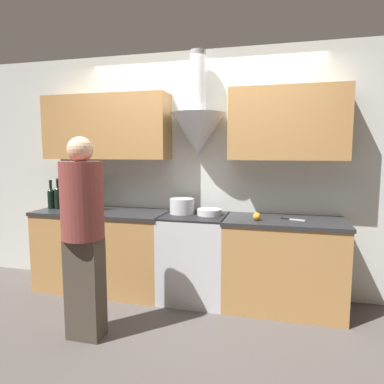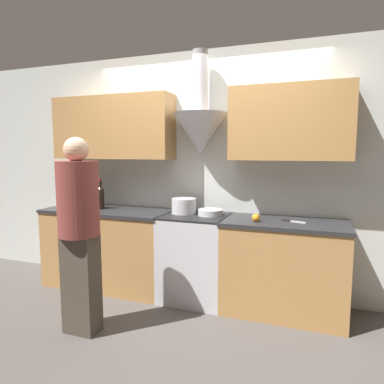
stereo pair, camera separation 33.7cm
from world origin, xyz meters
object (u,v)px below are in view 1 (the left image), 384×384
at_px(wine_bottle_0, 51,197).
at_px(wine_bottle_4, 82,199).
at_px(mixing_bowl, 209,212).
at_px(wine_bottle_2, 67,197).
at_px(orange_fruit, 257,216).
at_px(wine_bottle_3, 73,198).
at_px(person_foreground_left, 83,230).
at_px(wine_bottle_1, 58,196).
at_px(wine_bottle_5, 88,198).
at_px(wine_bottle_6, 94,198).
at_px(stock_pot, 182,206).
at_px(stove_range, 194,257).

relative_size(wine_bottle_0, wine_bottle_4, 1.03).
height_order(wine_bottle_0, mixing_bowl, wine_bottle_0).
xyz_separation_m(wine_bottle_2, orange_fruit, (2.12, -0.12, -0.10)).
distance_m(wine_bottle_3, orange_fruit, 2.03).
bearing_deg(mixing_bowl, person_foreground_left, -129.65).
relative_size(orange_fruit, person_foreground_left, 0.05).
height_order(wine_bottle_1, mixing_bowl, wine_bottle_1).
bearing_deg(wine_bottle_5, mixing_bowl, 1.41).
relative_size(wine_bottle_0, wine_bottle_2, 0.95).
distance_m(wine_bottle_1, wine_bottle_5, 0.37).
distance_m(wine_bottle_0, wine_bottle_6, 0.55).
distance_m(wine_bottle_2, orange_fruit, 2.13).
distance_m(mixing_bowl, orange_fruit, 0.51).
height_order(wine_bottle_1, wine_bottle_5, same).
bearing_deg(mixing_bowl, wine_bottle_2, -178.63).
relative_size(wine_bottle_2, person_foreground_left, 0.21).
bearing_deg(wine_bottle_4, wine_bottle_0, -177.82).
bearing_deg(orange_fruit, wine_bottle_4, 176.27).
height_order(wine_bottle_5, stock_pot, wine_bottle_5).
bearing_deg(stock_pot, stove_range, -20.79).
xyz_separation_m(stock_pot, mixing_bowl, (0.30, -0.02, -0.05)).
relative_size(wine_bottle_6, orange_fruit, 4.56).
distance_m(wine_bottle_4, mixing_bowl, 1.46).
bearing_deg(wine_bottle_5, wine_bottle_4, 177.75).
bearing_deg(wine_bottle_6, orange_fruit, -3.52).
xyz_separation_m(stock_pot, person_foreground_left, (-0.53, -1.02, -0.05)).
bearing_deg(wine_bottle_5, wine_bottle_6, -9.61).
bearing_deg(wine_bottle_2, wine_bottle_4, 2.82).
height_order(wine_bottle_5, mixing_bowl, wine_bottle_5).
bearing_deg(orange_fruit, stock_pot, 167.61).
xyz_separation_m(stove_range, wine_bottle_4, (-1.30, 0.01, 0.56)).
distance_m(wine_bottle_2, wine_bottle_4, 0.18).
relative_size(wine_bottle_2, stock_pot, 1.32).
bearing_deg(wine_bottle_2, mixing_bowl, 1.37).
distance_m(wine_bottle_6, stock_pot, 0.99).
relative_size(stock_pot, mixing_bowl, 1.01).
height_order(wine_bottle_2, person_foreground_left, person_foreground_left).
height_order(wine_bottle_2, wine_bottle_3, wine_bottle_2).
height_order(wine_bottle_2, stock_pot, wine_bottle_2).
bearing_deg(wine_bottle_4, mixing_bowl, 1.19).
xyz_separation_m(wine_bottle_5, mixing_bowl, (1.37, 0.03, -0.11)).
xyz_separation_m(wine_bottle_3, person_foreground_left, (0.71, -0.95, -0.10)).
height_order(wine_bottle_6, mixing_bowl, wine_bottle_6).
bearing_deg(wine_bottle_6, wine_bottle_3, -179.30).
relative_size(wine_bottle_1, wine_bottle_6, 1.02).
bearing_deg(wine_bottle_0, wine_bottle_5, 1.36).
distance_m(stove_range, wine_bottle_1, 1.69).
bearing_deg(wine_bottle_1, mixing_bowl, 1.64).
distance_m(wine_bottle_0, wine_bottle_3, 0.29).
relative_size(wine_bottle_1, stock_pot, 1.35).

